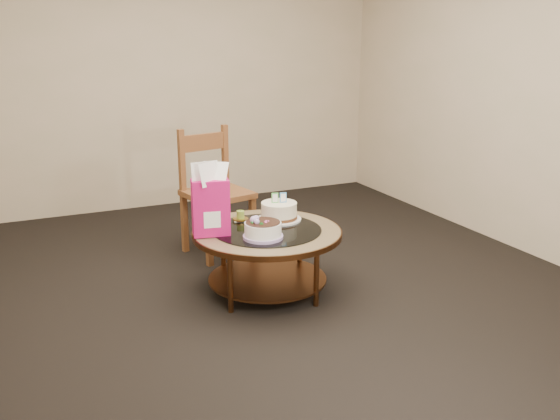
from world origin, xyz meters
name	(u,v)px	position (x,y,z in m)	size (l,w,h in m)	color
ground	(268,291)	(0.00, 0.00, 0.00)	(5.00, 5.00, 0.00)	black
room_walls	(266,66)	(0.00, 0.00, 1.54)	(4.52, 5.02, 2.61)	beige
coffee_table	(267,240)	(0.00, 0.00, 0.38)	(1.02, 1.02, 0.46)	#543018
decorated_cake	(263,231)	(-0.10, -0.16, 0.51)	(0.26, 0.26, 0.15)	#B194D1
cream_cake	(279,212)	(0.16, 0.16, 0.52)	(0.32, 0.32, 0.20)	white
gift_bag	(210,200)	(-0.38, 0.06, 0.70)	(0.26, 0.21, 0.48)	#DD1481
pillar_candle	(241,217)	(-0.09, 0.26, 0.48)	(0.12, 0.12, 0.08)	#D2B656
dining_chair	(215,191)	(-0.06, 0.92, 0.51)	(0.55, 0.55, 1.01)	brown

